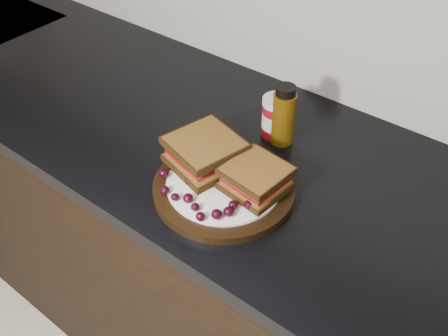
# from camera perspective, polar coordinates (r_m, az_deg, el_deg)

# --- Properties ---
(base_cabinets) EXTENTS (3.96, 0.58, 0.86)m
(base_cabinets) POSITION_cam_1_polar(r_m,az_deg,el_deg) (1.44, 0.17, -12.07)
(base_cabinets) COLOR black
(base_cabinets) RESTS_ON ground_plane
(countertop) EXTENTS (3.98, 0.60, 0.04)m
(countertop) POSITION_cam_1_polar(r_m,az_deg,el_deg) (1.11, 0.21, 1.88)
(countertop) COLOR black
(countertop) RESTS_ON base_cabinets
(plate) EXTENTS (0.28, 0.28, 0.02)m
(plate) POSITION_cam_1_polar(r_m,az_deg,el_deg) (0.98, -0.00, -2.23)
(plate) COLOR black
(plate) RESTS_ON countertop
(sandwich_left) EXTENTS (0.16, 0.16, 0.06)m
(sandwich_left) POSITION_cam_1_polar(r_m,az_deg,el_deg) (0.99, -2.18, 1.78)
(sandwich_left) COLOR brown
(sandwich_left) RESTS_ON plate
(sandwich_right) EXTENTS (0.12, 0.12, 0.05)m
(sandwich_right) POSITION_cam_1_polar(r_m,az_deg,el_deg) (0.94, 3.66, -1.17)
(sandwich_right) COLOR brown
(sandwich_right) RESTS_ON plate
(grape_0) EXTENTS (0.02, 0.02, 0.02)m
(grape_0) POSITION_cam_1_polar(r_m,az_deg,el_deg) (0.98, -6.89, -0.60)
(grape_0) COLOR black
(grape_0) RESTS_ON plate
(grape_1) EXTENTS (0.02, 0.02, 0.01)m
(grape_1) POSITION_cam_1_polar(r_m,az_deg,el_deg) (0.96, -4.12, -1.55)
(grape_1) COLOR black
(grape_1) RESTS_ON plate
(grape_2) EXTENTS (0.02, 0.02, 0.02)m
(grape_2) POSITION_cam_1_polar(r_m,az_deg,el_deg) (0.95, -6.78, -2.52)
(grape_2) COLOR black
(grape_2) RESTS_ON plate
(grape_3) EXTENTS (0.02, 0.02, 0.01)m
(grape_3) POSITION_cam_1_polar(r_m,az_deg,el_deg) (0.94, -5.63, -3.31)
(grape_3) COLOR black
(grape_3) RESTS_ON plate
(grape_4) EXTENTS (0.02, 0.02, 0.02)m
(grape_4) POSITION_cam_1_polar(r_m,az_deg,el_deg) (0.93, -4.14, -3.46)
(grape_4) COLOR black
(grape_4) RESTS_ON plate
(grape_5) EXTENTS (0.02, 0.02, 0.02)m
(grape_5) POSITION_cam_1_polar(r_m,az_deg,el_deg) (0.91, -3.32, -4.47)
(grape_5) COLOR black
(grape_5) RESTS_ON plate
(grape_6) EXTENTS (0.02, 0.02, 0.02)m
(grape_6) POSITION_cam_1_polar(r_m,az_deg,el_deg) (0.90, -2.72, -5.55)
(grape_6) COLOR black
(grape_6) RESTS_ON plate
(grape_7) EXTENTS (0.02, 0.02, 0.02)m
(grape_7) POSITION_cam_1_polar(r_m,az_deg,el_deg) (0.90, -0.85, -5.31)
(grape_7) COLOR black
(grape_7) RESTS_ON plate
(grape_8) EXTENTS (0.02, 0.02, 0.02)m
(grape_8) POSITION_cam_1_polar(r_m,az_deg,el_deg) (0.90, 0.52, -5.01)
(grape_8) COLOR black
(grape_8) RESTS_ON plate
(grape_9) EXTENTS (0.02, 0.02, 0.02)m
(grape_9) POSITION_cam_1_polar(r_m,az_deg,el_deg) (0.92, 1.05, -4.24)
(grape_9) COLOR black
(grape_9) RESTS_ON plate
(grape_10) EXTENTS (0.02, 0.02, 0.02)m
(grape_10) POSITION_cam_1_polar(r_m,az_deg,el_deg) (0.92, 2.82, -4.21)
(grape_10) COLOR black
(grape_10) RESTS_ON plate
(grape_11) EXTENTS (0.02, 0.02, 0.02)m
(grape_11) POSITION_cam_1_polar(r_m,az_deg,el_deg) (0.93, 3.17, -3.04)
(grape_11) COLOR black
(grape_11) RESTS_ON plate
(grape_12) EXTENTS (0.02, 0.02, 0.02)m
(grape_12) POSITION_cam_1_polar(r_m,az_deg,el_deg) (0.94, 4.59, -2.71)
(grape_12) COLOR black
(grape_12) RESTS_ON plate
(grape_13) EXTENTS (0.02, 0.02, 0.02)m
(grape_13) POSITION_cam_1_polar(r_m,az_deg,el_deg) (0.96, 4.61, -1.64)
(grape_13) COLOR black
(grape_13) RESTS_ON plate
(grape_14) EXTENTS (0.02, 0.02, 0.01)m
(grape_14) POSITION_cam_1_polar(r_m,az_deg,el_deg) (1.02, 0.57, 1.60)
(grape_14) COLOR black
(grape_14) RESTS_ON plate
(grape_15) EXTENTS (0.02, 0.02, 0.02)m
(grape_15) POSITION_cam_1_polar(r_m,az_deg,el_deg) (1.00, -0.35, 0.78)
(grape_15) COLOR black
(grape_15) RESTS_ON plate
(grape_16) EXTENTS (0.02, 0.02, 0.02)m
(grape_16) POSITION_cam_1_polar(r_m,az_deg,el_deg) (1.02, -2.18, 1.34)
(grape_16) COLOR black
(grape_16) RESTS_ON plate
(grape_17) EXTENTS (0.02, 0.02, 0.02)m
(grape_17) POSITION_cam_1_polar(r_m,az_deg,el_deg) (1.00, -2.99, 0.62)
(grape_17) COLOR black
(grape_17) RESTS_ON plate
(grape_18) EXTENTS (0.02, 0.02, 0.02)m
(grape_18) POSITION_cam_1_polar(r_m,az_deg,el_deg) (1.00, -4.45, 0.30)
(grape_18) COLOR black
(grape_18) RESTS_ON plate
(grape_19) EXTENTS (0.02, 0.02, 0.02)m
(grape_19) POSITION_cam_1_polar(r_m,az_deg,el_deg) (1.02, -1.21, 1.42)
(grape_19) COLOR black
(grape_19) RESTS_ON plate
(grape_20) EXTENTS (0.02, 0.02, 0.02)m
(grape_20) POSITION_cam_1_polar(r_m,az_deg,el_deg) (0.99, -2.55, 0.16)
(grape_20) COLOR black
(grape_20) RESTS_ON plate
(grape_21) EXTENTS (0.01, 0.01, 0.01)m
(grape_21) POSITION_cam_1_polar(r_m,az_deg,el_deg) (1.00, -3.20, 0.17)
(grape_21) COLOR black
(grape_21) RESTS_ON plate
(condiment_jar) EXTENTS (0.08, 0.08, 0.10)m
(condiment_jar) POSITION_cam_1_polar(r_m,az_deg,el_deg) (1.11, 5.98, 5.84)
(condiment_jar) COLOR maroon
(condiment_jar) RESTS_ON countertop
(oil_bottle) EXTENTS (0.06, 0.06, 0.14)m
(oil_bottle) POSITION_cam_1_polar(r_m,az_deg,el_deg) (1.07, 6.83, 6.05)
(oil_bottle) COLOR #4F3407
(oil_bottle) RESTS_ON countertop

